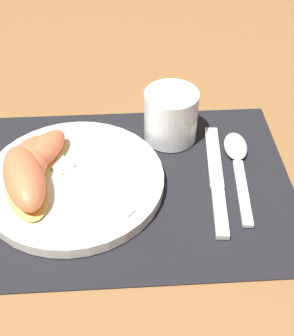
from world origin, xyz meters
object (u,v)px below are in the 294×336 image
at_px(citrus_wedge_2, 32,168).
at_px(citrus_wedge_3, 24,179).
at_px(spoon, 237,157).
at_px(citrus_wedge_1, 27,162).
at_px(juice_glass, 171,118).
at_px(citrus_wedge_0, 40,155).
at_px(plate, 74,182).
at_px(knife, 216,180).
at_px(fork, 73,173).

relative_size(citrus_wedge_2, citrus_wedge_3, 0.75).
bearing_deg(spoon, citrus_wedge_1, -176.03).
height_order(juice_glass, citrus_wedge_0, juice_glass).
bearing_deg(citrus_wedge_0, citrus_wedge_1, -137.93).
bearing_deg(juice_glass, plate, -144.74).
distance_m(knife, citrus_wedge_1, 0.26).
distance_m(citrus_wedge_0, citrus_wedge_3, 0.05).
height_order(juice_glass, citrus_wedge_1, juice_glass).
xyz_separation_m(plate, juice_glass, (0.14, 0.10, 0.03)).
bearing_deg(fork, citrus_wedge_1, 168.31).
bearing_deg(plate, knife, -0.87).
xyz_separation_m(fork, citrus_wedge_0, (-0.04, 0.03, 0.01)).
height_order(spoon, citrus_wedge_2, citrus_wedge_2).
bearing_deg(spoon, juice_glass, 146.53).
relative_size(juice_glass, citrus_wedge_1, 0.70).
height_order(juice_glass, spoon, juice_glass).
height_order(plate, knife, plate).
distance_m(knife, citrus_wedge_2, 0.25).
bearing_deg(citrus_wedge_3, citrus_wedge_1, 92.78).
bearing_deg(knife, citrus_wedge_1, 175.23).
xyz_separation_m(knife, citrus_wedge_0, (-0.24, 0.03, 0.03)).
distance_m(fork, citrus_wedge_3, 0.07).
relative_size(citrus_wedge_1, citrus_wedge_2, 1.14).
bearing_deg(plate, citrus_wedge_0, 145.10).
relative_size(citrus_wedge_1, citrus_wedge_3, 0.85).
bearing_deg(citrus_wedge_2, spoon, 6.56).
distance_m(citrus_wedge_2, citrus_wedge_3, 0.03).
xyz_separation_m(knife, citrus_wedge_3, (-0.25, -0.02, 0.03)).
bearing_deg(citrus_wedge_2, citrus_wedge_0, 74.35).
height_order(citrus_wedge_0, citrus_wedge_1, citrus_wedge_1).
bearing_deg(citrus_wedge_1, plate, -16.74).
relative_size(spoon, citrus_wedge_0, 1.58).
relative_size(plate, citrus_wedge_0, 2.11).
relative_size(spoon, citrus_wedge_2, 1.83).
relative_size(citrus_wedge_0, citrus_wedge_2, 1.16).
distance_m(knife, citrus_wedge_3, 0.26).
relative_size(juice_glass, citrus_wedge_2, 0.79).
bearing_deg(spoon, plate, -170.51).
relative_size(knife, citrus_wedge_3, 1.60).
distance_m(juice_glass, knife, 0.12).
relative_size(citrus_wedge_0, citrus_wedge_3, 0.86).
xyz_separation_m(plate, fork, (-0.00, 0.01, 0.01)).
height_order(citrus_wedge_0, citrus_wedge_2, same).
bearing_deg(citrus_wedge_3, plate, 18.18).
distance_m(juice_glass, spoon, 0.11).
distance_m(fork, citrus_wedge_2, 0.05).
bearing_deg(citrus_wedge_2, plate, -6.35).
xyz_separation_m(juice_glass, citrus_wedge_3, (-0.20, -0.12, 0.00)).
bearing_deg(citrus_wedge_2, juice_glass, 25.71).
relative_size(knife, citrus_wedge_0, 1.86).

